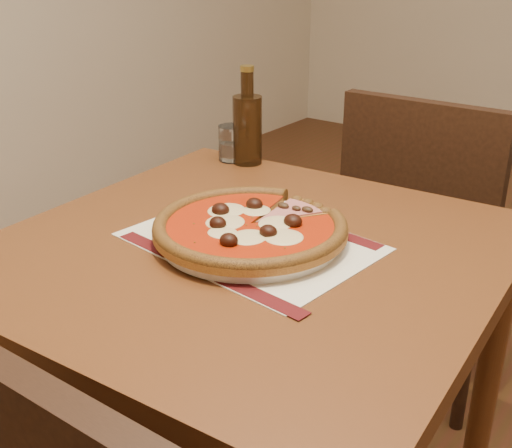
{
  "coord_description": "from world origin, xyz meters",
  "views": [
    {
      "loc": [
        0.04,
        -1.07,
        1.21
      ],
      "look_at": [
        -0.55,
        -0.28,
        0.78
      ],
      "focal_mm": 45.0,
      "sensor_mm": 36.0,
      "label": 1
    }
  ],
  "objects": [
    {
      "name": "chair_far",
      "position": [
        -0.53,
        0.46,
        0.5
      ],
      "size": [
        0.42,
        0.42,
        0.87
      ],
      "rotation": [
        0.0,
        0.0,
        3.15
      ],
      "color": "black",
      "rests_on": "ground"
    },
    {
      "name": "water_glass",
      "position": [
        -0.85,
        0.04,
        0.79
      ],
      "size": [
        0.07,
        0.07,
        0.08
      ],
      "primitive_type": "cylinder",
      "rotation": [
        0.0,
        0.0,
        -0.03
      ],
      "color": "white",
      "rests_on": "table"
    },
    {
      "name": "ham_slice",
      "position": [
        -0.52,
        -0.21,
        0.78
      ],
      "size": [
        0.1,
        0.14,
        0.02
      ],
      "rotation": [
        0.0,
        0.0,
        1.35
      ],
      "color": "#B07B2A",
      "rests_on": "plate"
    },
    {
      "name": "placemat",
      "position": [
        -0.55,
        -0.29,
        0.75
      ],
      "size": [
        0.42,
        0.32,
        0.0
      ],
      "primitive_type": "cube",
      "rotation": [
        0.0,
        0.0,
        -0.1
      ],
      "color": "silver",
      "rests_on": "table"
    },
    {
      "name": "table",
      "position": [
        -0.55,
        -0.3,
        0.65
      ],
      "size": [
        0.85,
        0.85,
        0.75
      ],
      "rotation": [
        0.0,
        0.0,
        0.06
      ],
      "color": "brown",
      "rests_on": "ground"
    },
    {
      "name": "bottle",
      "position": [
        -0.81,
        0.04,
        0.84
      ],
      "size": [
        0.07,
        0.07,
        0.22
      ],
      "color": "#311C0C",
      "rests_on": "table"
    },
    {
      "name": "plate",
      "position": [
        -0.55,
        -0.29,
        0.76
      ],
      "size": [
        0.3,
        0.3,
        0.02
      ],
      "primitive_type": "cylinder",
      "color": "white",
      "rests_on": "placemat"
    },
    {
      "name": "pizza",
      "position": [
        -0.55,
        -0.29,
        0.78
      ],
      "size": [
        0.32,
        0.32,
        0.04
      ],
      "color": "#B07B2A",
      "rests_on": "plate"
    }
  ]
}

